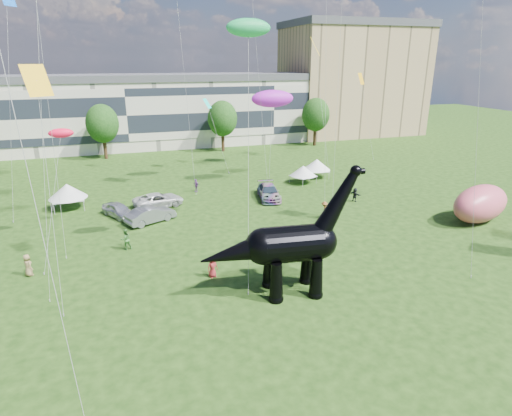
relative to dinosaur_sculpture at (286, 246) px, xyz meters
name	(u,v)px	position (x,y,z in m)	size (l,w,h in m)	color
ground	(298,322)	(-0.54, -3.72, -3.54)	(220.00, 220.00, 0.00)	#16330C
terrace_row	(126,115)	(-8.54, 58.28, 2.46)	(78.00, 11.00, 12.00)	beige
apartment_block	(351,82)	(39.46, 61.28, 7.46)	(28.00, 18.00, 22.00)	tan
tree_mid_left	(102,120)	(-12.54, 49.28, 2.75)	(5.20, 5.20, 9.44)	#382314
tree_mid_right	(222,116)	(7.46, 49.28, 2.75)	(5.20, 5.20, 9.44)	#382314
tree_far_right	(316,112)	(25.46, 49.28, 2.75)	(5.20, 5.20, 9.44)	#382314
dinosaur_sculpture	(286,246)	(0.00, 0.00, 0.00)	(11.52, 3.46, 9.39)	black
car_silver	(118,210)	(-11.01, 19.66, -2.79)	(1.77, 4.41, 1.50)	silver
car_grey	(151,215)	(-7.93, 16.94, -2.71)	(1.77, 5.08, 1.67)	gray
car_white	(159,200)	(-6.67, 21.73, -2.77)	(2.56, 5.56, 1.54)	silver
car_dark	(269,192)	(6.05, 20.61, -2.72)	(2.30, 5.67, 1.65)	#595960
gazebo_near	(317,165)	(15.60, 27.68, -1.70)	(4.27, 4.27, 2.62)	white
gazebo_far	(303,171)	(12.64, 25.60, -1.86)	(4.43, 4.43, 2.39)	white
gazebo_left	(67,191)	(-16.17, 24.13, -1.56)	(4.35, 4.35, 2.83)	silver
inflatable_pink	(480,204)	(23.96, 7.07, -1.65)	(7.57, 3.78, 3.78)	#D05165
visitors	(203,222)	(-3.29, 13.28, -2.67)	(46.42, 23.22, 1.89)	#69367A
kites	(240,14)	(2.34, 19.04, 16.33)	(62.19, 47.74, 29.59)	#F91037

